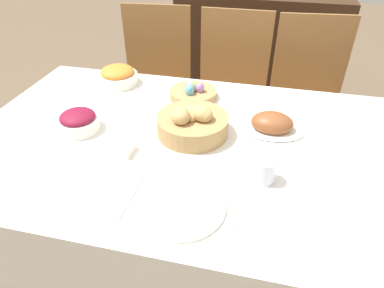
{
  "coord_description": "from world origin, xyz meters",
  "views": [
    {
      "loc": [
        0.2,
        -1.02,
        1.5
      ],
      "look_at": [
        -0.02,
        -0.08,
        0.81
      ],
      "focal_mm": 32.0,
      "sensor_mm": 36.0,
      "label": 1
    }
  ],
  "objects": [
    {
      "name": "dinner_plate",
      "position": [
        0.01,
        -0.34,
        0.78
      ],
      "size": [
        0.26,
        0.26,
        0.01
      ],
      "color": "white",
      "rests_on": "dining_table"
    },
    {
      "name": "spoon",
      "position": [
        0.2,
        -0.34,
        0.77
      ],
      "size": [
        0.02,
        0.18,
        0.0
      ],
      "rotation": [
        0.0,
        0.0,
        0.03
      ],
      "color": "silver",
      "rests_on": "dining_table"
    },
    {
      "name": "chair_far_center",
      "position": [
        0.0,
        0.88,
        0.53
      ],
      "size": [
        0.42,
        0.42,
        1.0
      ],
      "rotation": [
        0.0,
        0.0,
        0.01
      ],
      "color": "olive",
      "rests_on": "ground"
    },
    {
      "name": "egg_basket",
      "position": [
        -0.11,
        0.33,
        0.8
      ],
      "size": [
        0.21,
        0.21,
        0.08
      ],
      "color": "#AD8451",
      "rests_on": "dining_table"
    },
    {
      "name": "bread_basket",
      "position": [
        -0.04,
        0.04,
        0.82
      ],
      "size": [
        0.27,
        0.27,
        0.13
      ],
      "color": "#AD8451",
      "rests_on": "dining_table"
    },
    {
      "name": "sideboard",
      "position": [
        0.11,
        1.76,
        0.47
      ],
      "size": [
        1.29,
        0.44,
        0.94
      ],
      "color": "#3D2616",
      "rests_on": "ground"
    },
    {
      "name": "dining_table",
      "position": [
        0.0,
        0.0,
        0.39
      ],
      "size": [
        1.78,
        1.05,
        0.77
      ],
      "color": "white",
      "rests_on": "ground"
    },
    {
      "name": "ham_platter",
      "position": [
        0.25,
        0.14,
        0.8
      ],
      "size": [
        0.25,
        0.17,
        0.08
      ],
      "color": "white",
      "rests_on": "dining_table"
    },
    {
      "name": "knife",
      "position": [
        0.17,
        -0.34,
        0.77
      ],
      "size": [
        0.02,
        0.18,
        0.0
      ],
      "rotation": [
        0.0,
        0.0,
        -0.03
      ],
      "color": "silver",
      "rests_on": "dining_table"
    },
    {
      "name": "butter_dish",
      "position": [
        -0.28,
        -0.13,
        0.79
      ],
      "size": [
        0.12,
        0.08,
        0.03
      ],
      "color": "white",
      "rests_on": "dining_table"
    },
    {
      "name": "drinking_cup",
      "position": [
        0.24,
        -0.17,
        0.81
      ],
      "size": [
        0.07,
        0.07,
        0.08
      ],
      "color": "silver",
      "rests_on": "dining_table"
    },
    {
      "name": "carrot_bowl",
      "position": [
        -0.49,
        0.39,
        0.81
      ],
      "size": [
        0.19,
        0.19,
        0.09
      ],
      "color": "white",
      "rests_on": "dining_table"
    },
    {
      "name": "chair_far_left",
      "position": [
        -0.48,
        0.88,
        0.53
      ],
      "size": [
        0.46,
        0.46,
        1.0
      ],
      "rotation": [
        0.0,
        0.0,
        0.09
      ],
      "color": "olive",
      "rests_on": "ground"
    },
    {
      "name": "beet_salad_bowl",
      "position": [
        -0.48,
        -0.03,
        0.81
      ],
      "size": [
        0.16,
        0.16,
        0.08
      ],
      "color": "white",
      "rests_on": "dining_table"
    },
    {
      "name": "ground_plane",
      "position": [
        0.0,
        0.0,
        0.0
      ],
      "size": [
        12.0,
        12.0,
        0.0
      ],
      "primitive_type": "plane",
      "color": "brown"
    },
    {
      "name": "chair_far_right",
      "position": [
        0.45,
        0.88,
        0.53
      ],
      "size": [
        0.46,
        0.46,
        1.0
      ],
      "rotation": [
        0.0,
        0.0,
        0.1
      ],
      "color": "olive",
      "rests_on": "ground"
    },
    {
      "name": "fork",
      "position": [
        -0.15,
        -0.34,
        0.77
      ],
      "size": [
        0.02,
        0.18,
        0.0
      ],
      "rotation": [
        0.0,
        0.0,
        -0.03
      ],
      "color": "silver",
      "rests_on": "dining_table"
    }
  ]
}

